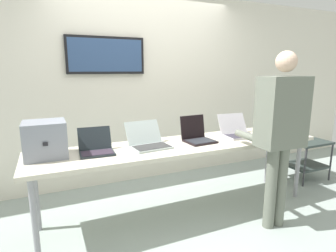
# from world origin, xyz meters

# --- Properties ---
(ground) EXTENTS (8.00, 8.00, 0.04)m
(ground) POSITION_xyz_m (0.00, 0.00, -0.02)
(ground) COLOR #94A19C
(back_wall) EXTENTS (8.00, 0.11, 2.59)m
(back_wall) POSITION_xyz_m (-0.01, 1.13, 1.30)
(back_wall) COLOR silver
(back_wall) RESTS_ON ground
(workbench) EXTENTS (3.12, 0.70, 0.79)m
(workbench) POSITION_xyz_m (0.00, 0.00, 0.73)
(workbench) COLOR beige
(workbench) RESTS_ON ground
(equipment_box) EXTENTS (0.36, 0.35, 0.33)m
(equipment_box) POSITION_xyz_m (-1.33, 0.10, 0.95)
(equipment_box) COLOR gray
(equipment_box) RESTS_ON workbench
(laptop_station_0) EXTENTS (0.33, 0.33, 0.23)m
(laptop_station_0) POSITION_xyz_m (-0.90, 0.04, 0.84)
(laptop_station_0) COLOR #1E252A
(laptop_station_0) RESTS_ON workbench
(laptop_station_1) EXTENTS (0.41, 0.42, 0.24)m
(laptop_station_1) POSITION_xyz_m (-0.37, 0.05, 0.84)
(laptop_station_1) COLOR #A8B5B3
(laptop_station_1) RESTS_ON workbench
(laptop_station_2) EXTENTS (0.33, 0.33, 0.27)m
(laptop_station_2) POSITION_xyz_m (0.19, 0.03, 0.85)
(laptop_station_2) COLOR black
(laptop_station_2) RESTS_ON workbench
(laptop_station_3) EXTENTS (0.39, 0.41, 0.24)m
(laptop_station_3) POSITION_xyz_m (0.76, 0.06, 0.84)
(laptop_station_3) COLOR #B1ADB4
(laptop_station_3) RESTS_ON workbench
(laptop_station_4) EXTENTS (0.35, 0.30, 0.24)m
(laptop_station_4) POSITION_xyz_m (1.30, 0.06, 0.84)
(laptop_station_4) COLOR black
(laptop_station_4) RESTS_ON workbench
(person) EXTENTS (0.45, 0.60, 1.73)m
(person) POSITION_xyz_m (0.72, -0.62, 1.05)
(person) COLOR slate
(person) RESTS_ON ground
(storage_cart) EXTENTS (0.56, 0.44, 0.57)m
(storage_cart) POSITION_xyz_m (2.07, 0.13, 0.37)
(storage_cart) COLOR #273130
(storage_cart) RESTS_ON ground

